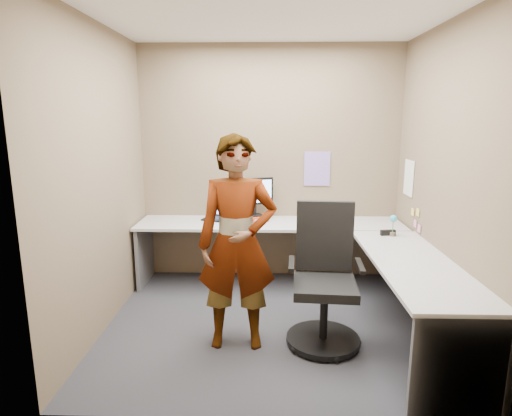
{
  "coord_description": "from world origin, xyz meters",
  "views": [
    {
      "loc": [
        -0.04,
        -3.69,
        1.9
      ],
      "look_at": [
        -0.14,
        0.25,
        1.05
      ],
      "focal_mm": 30.0,
      "sensor_mm": 36.0,
      "label": 1
    }
  ],
  "objects_px": {
    "desk": "(314,251)",
    "monitor": "(254,194)",
    "office_chair": "(324,288)",
    "person": "(237,243)"
  },
  "relations": [
    {
      "from": "desk",
      "to": "monitor",
      "type": "height_order",
      "value": "monitor"
    },
    {
      "from": "desk",
      "to": "monitor",
      "type": "bearing_deg",
      "value": 132.29
    },
    {
      "from": "monitor",
      "to": "person",
      "type": "relative_size",
      "value": 0.25
    },
    {
      "from": "monitor",
      "to": "person",
      "type": "height_order",
      "value": "person"
    },
    {
      "from": "desk",
      "to": "office_chair",
      "type": "distance_m",
      "value": 0.69
    },
    {
      "from": "desk",
      "to": "monitor",
      "type": "relative_size",
      "value": 6.86
    },
    {
      "from": "monitor",
      "to": "office_chair",
      "type": "xyz_separation_m",
      "value": [
        0.63,
        -1.36,
        -0.56
      ]
    },
    {
      "from": "desk",
      "to": "person",
      "type": "height_order",
      "value": "person"
    },
    {
      "from": "desk",
      "to": "office_chair",
      "type": "xyz_separation_m",
      "value": [
        0.02,
        -0.68,
        -0.11
      ]
    },
    {
      "from": "monitor",
      "to": "person",
      "type": "bearing_deg",
      "value": -115.51
    }
  ]
}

